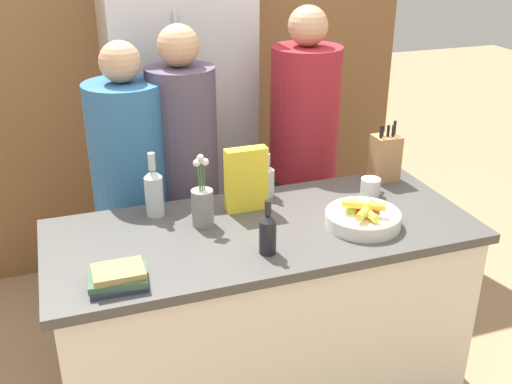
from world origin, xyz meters
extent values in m
cube|color=silver|center=(0.00, 0.00, 0.44)|extent=(1.71, 0.72, 0.89)
cube|color=#474442|center=(0.00, 0.00, 0.91)|extent=(1.78, 0.75, 0.04)
cube|color=brown|center=(0.00, 1.59, 1.30)|extent=(2.98, 0.12, 2.60)
cube|color=#B7B7BC|center=(-0.08, 1.23, 1.02)|extent=(0.77, 0.60, 2.04)
cylinder|color=#B7B7BC|center=(-0.13, 0.92, 1.12)|extent=(0.02, 0.02, 1.12)
cylinder|color=silver|center=(0.40, -0.12, 0.96)|extent=(0.31, 0.31, 0.05)
torus|color=silver|center=(0.40, -0.12, 0.98)|extent=(0.31, 0.31, 0.02)
sphere|color=#99B233|center=(0.37, -0.08, 0.98)|extent=(0.07, 0.07, 0.07)
sphere|color=red|center=(0.43, -0.11, 0.99)|extent=(0.08, 0.08, 0.08)
sphere|color=red|center=(0.40, -0.12, 0.98)|extent=(0.07, 0.07, 0.07)
cylinder|color=yellow|center=(0.40, -0.13, 1.00)|extent=(0.04, 0.17, 0.03)
cylinder|color=yellow|center=(0.39, -0.15, 1.01)|extent=(0.14, 0.13, 0.03)
cylinder|color=yellow|center=(0.39, -0.13, 1.03)|extent=(0.17, 0.12, 0.03)
cube|color=#A87A4C|center=(0.73, 0.28, 1.04)|extent=(0.13, 0.11, 0.22)
cylinder|color=black|center=(0.68, 0.27, 1.18)|extent=(0.01, 0.01, 0.07)
cylinder|color=black|center=(0.70, 0.29, 1.18)|extent=(0.01, 0.01, 0.06)
cylinder|color=black|center=(0.73, 0.27, 1.18)|extent=(0.01, 0.01, 0.07)
cylinder|color=black|center=(0.75, 0.27, 1.18)|extent=(0.01, 0.01, 0.07)
cylinder|color=black|center=(0.77, 0.29, 1.18)|extent=(0.01, 0.01, 0.08)
cylinder|color=gray|center=(-0.23, 0.11, 1.01)|extent=(0.09, 0.09, 0.16)
cylinder|color=#477538|center=(-0.22, 0.10, 1.15)|extent=(0.01, 0.02, 0.12)
sphere|color=white|center=(-0.21, 0.10, 1.21)|extent=(0.03, 0.03, 0.03)
cylinder|color=#477538|center=(-0.23, 0.11, 1.15)|extent=(0.01, 0.01, 0.13)
sphere|color=white|center=(-0.23, 0.11, 1.21)|extent=(0.03, 0.03, 0.03)
cylinder|color=#477538|center=(-0.24, 0.10, 1.15)|extent=(0.01, 0.02, 0.12)
sphere|color=white|center=(-0.25, 0.10, 1.21)|extent=(0.03, 0.03, 0.03)
cylinder|color=#477538|center=(-0.23, 0.10, 1.16)|extent=(0.01, 0.01, 0.15)
sphere|color=white|center=(-0.23, 0.10, 1.23)|extent=(0.03, 0.03, 0.03)
cube|color=yellow|center=(-0.01, 0.19, 1.07)|extent=(0.18, 0.06, 0.28)
cylinder|color=silver|center=(0.57, 0.14, 0.97)|extent=(0.09, 0.09, 0.08)
torus|color=silver|center=(0.62, 0.16, 0.97)|extent=(0.06, 0.03, 0.06)
cube|color=#2D334C|center=(-0.63, -0.25, 0.94)|extent=(0.20, 0.13, 0.02)
cube|color=#3D6047|center=(-0.62, -0.24, 0.96)|extent=(0.21, 0.17, 0.02)
cube|color=#99844C|center=(-0.62, -0.24, 0.98)|extent=(0.18, 0.13, 0.02)
cylinder|color=#B2BCC1|center=(-0.40, 0.26, 1.02)|extent=(0.08, 0.08, 0.18)
cone|color=#B2BCC1|center=(-0.40, 0.26, 1.12)|extent=(0.08, 0.08, 0.03)
cylinder|color=#B2BCC1|center=(-0.40, 0.26, 1.18)|extent=(0.03, 0.03, 0.07)
cylinder|color=black|center=(-0.05, -0.20, 1.00)|extent=(0.07, 0.07, 0.14)
cone|color=black|center=(-0.05, -0.20, 1.08)|extent=(0.07, 0.07, 0.03)
cylinder|color=black|center=(-0.05, -0.20, 1.12)|extent=(0.03, 0.03, 0.06)
cylinder|color=#B2BCC1|center=(0.12, 0.29, 0.99)|extent=(0.06, 0.06, 0.13)
cone|color=#B2BCC1|center=(0.12, 0.29, 1.07)|extent=(0.06, 0.06, 0.02)
cylinder|color=#B2BCC1|center=(0.12, 0.29, 1.11)|extent=(0.02, 0.02, 0.05)
cube|color=#383842|center=(-0.45, 0.62, 0.39)|extent=(0.29, 0.20, 0.78)
cylinder|color=#2D6093|center=(-0.45, 0.62, 1.10)|extent=(0.37, 0.37, 0.65)
sphere|color=tan|center=(-0.45, 0.62, 1.52)|extent=(0.19, 0.19, 0.19)
cube|color=#383842|center=(-0.19, 0.64, 0.40)|extent=(0.29, 0.23, 0.80)
cylinder|color=#4C4256|center=(-0.19, 0.64, 1.14)|extent=(0.33, 0.33, 0.67)
sphere|color=tan|center=(-0.19, 0.64, 1.57)|extent=(0.19, 0.19, 0.19)
cube|color=#383842|center=(0.48, 0.69, 0.41)|extent=(0.32, 0.25, 0.83)
cylinder|color=maroon|center=(0.48, 0.69, 1.17)|extent=(0.36, 0.36, 0.69)
sphere|color=tan|center=(0.48, 0.69, 1.62)|extent=(0.20, 0.20, 0.20)
camera|label=1|loc=(-0.75, -2.07, 2.09)|focal=42.00mm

